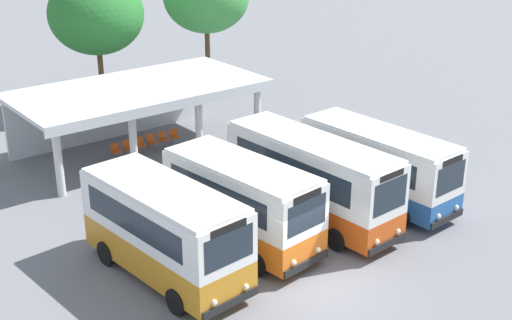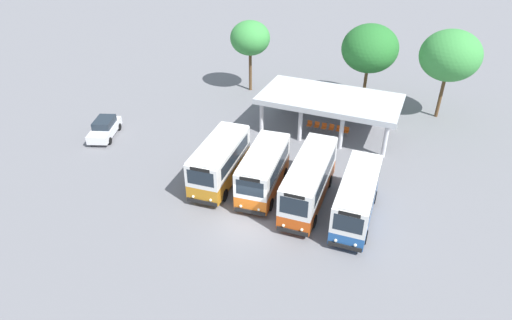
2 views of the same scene
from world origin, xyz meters
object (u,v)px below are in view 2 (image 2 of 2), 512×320
object	(u,v)px
city_bus_middle_cream	(309,180)
waiting_chair_far_end_seat	(346,131)
city_bus_fourth_amber	(357,197)
city_bus_second_in_row	(263,170)
waiting_chair_middle_seat	(324,127)
waiting_chair_second_from_end	(317,125)
waiting_chair_end_by_column	(309,124)
waiting_chair_fifth_seat	(339,129)
city_bus_nearest_orange	(220,161)
waiting_chair_fourth_seat	(331,128)
parked_car_flank	(105,128)

from	to	relation	value
city_bus_middle_cream	waiting_chair_far_end_seat	bearing A→B (deg)	88.69
city_bus_fourth_amber	waiting_chair_far_end_seat	bearing A→B (deg)	105.76
city_bus_second_in_row	city_bus_middle_cream	size ratio (longest dim) A/B	0.83
city_bus_middle_cream	waiting_chair_middle_seat	xyz separation A→B (m)	(-1.79, 10.65, -1.38)
city_bus_middle_cream	city_bus_fourth_amber	size ratio (longest dim) A/B	1.10
city_bus_second_in_row	waiting_chair_second_from_end	bearing A→B (deg)	85.08
city_bus_second_in_row	waiting_chair_end_by_column	distance (m)	10.67
waiting_chair_fifth_seat	waiting_chair_second_from_end	bearing A→B (deg)	-179.45
city_bus_nearest_orange	waiting_chair_fifth_seat	world-z (taller)	city_bus_nearest_orange
city_bus_second_in_row	waiting_chair_middle_seat	bearing A→B (deg)	81.46
city_bus_nearest_orange	waiting_chair_middle_seat	size ratio (longest dim) A/B	8.10
waiting_chair_second_from_end	waiting_chair_fourth_seat	bearing A→B (deg)	1.60
waiting_chair_fourth_seat	waiting_chair_far_end_seat	xyz separation A→B (m)	(1.36, -0.03, 0.00)
city_bus_fourth_amber	waiting_chair_second_from_end	world-z (taller)	city_bus_fourth_amber
city_bus_nearest_orange	waiting_chair_second_from_end	world-z (taller)	city_bus_nearest_orange
city_bus_fourth_amber	waiting_chair_far_end_seat	distance (m)	11.63
city_bus_middle_cream	waiting_chair_fifth_seat	world-z (taller)	city_bus_middle_cream
waiting_chair_far_end_seat	city_bus_fourth_amber	bearing A→B (deg)	-74.24
waiting_chair_end_by_column	waiting_chair_second_from_end	world-z (taller)	same
city_bus_middle_cream	waiting_chair_second_from_end	xyz separation A→B (m)	(-2.47, 10.67, -1.38)
waiting_chair_second_from_end	city_bus_middle_cream	bearing A→B (deg)	-76.98
city_bus_nearest_orange	waiting_chair_second_from_end	size ratio (longest dim) A/B	8.10
city_bus_middle_cream	waiting_chair_far_end_seat	size ratio (longest dim) A/B	9.35
city_bus_fourth_amber	waiting_chair_fifth_seat	size ratio (longest dim) A/B	8.47
waiting_chair_middle_seat	parked_car_flank	bearing A→B (deg)	-154.54
waiting_chair_middle_seat	waiting_chair_fifth_seat	xyz separation A→B (m)	(1.36, 0.04, 0.00)
city_bus_fourth_amber	waiting_chair_fifth_seat	distance (m)	11.84
city_bus_fourth_amber	waiting_chair_fourth_seat	bearing A→B (deg)	111.95
city_bus_nearest_orange	parked_car_flank	size ratio (longest dim) A/B	1.52
city_bus_second_in_row	city_bus_nearest_orange	bearing A→B (deg)	-177.10
city_bus_nearest_orange	city_bus_fourth_amber	world-z (taller)	city_bus_nearest_orange
city_bus_fourth_amber	waiting_chair_second_from_end	distance (m)	12.62
city_bus_second_in_row	waiting_chair_fourth_seat	size ratio (longest dim) A/B	7.80
city_bus_second_in_row	waiting_chair_fifth_seat	world-z (taller)	city_bus_second_in_row
waiting_chair_end_by_column	city_bus_second_in_row	bearing A→B (deg)	-91.28
waiting_chair_middle_seat	waiting_chair_fifth_seat	world-z (taller)	same
waiting_chair_fifth_seat	city_bus_fourth_amber	bearing A→B (deg)	-71.08
city_bus_second_in_row	waiting_chair_fourth_seat	xyz separation A→B (m)	(2.27, 10.67, -1.30)
city_bus_nearest_orange	waiting_chair_far_end_seat	world-z (taller)	city_bus_nearest_orange
city_bus_second_in_row	waiting_chair_fifth_seat	size ratio (longest dim) A/B	7.80
city_bus_second_in_row	city_bus_middle_cream	bearing A→B (deg)	-0.80
city_bus_fourth_amber	waiting_chair_end_by_column	xyz separation A→B (m)	(-6.53, 11.08, -1.24)
city_bus_second_in_row	city_bus_fourth_amber	world-z (taller)	city_bus_second_in_row
waiting_chair_second_from_end	city_bus_nearest_orange	bearing A→B (deg)	-111.71
city_bus_middle_cream	waiting_chair_fourth_seat	size ratio (longest dim) A/B	9.35
waiting_chair_fourth_seat	city_bus_second_in_row	bearing A→B (deg)	-102.02
city_bus_nearest_orange	parked_car_flank	distance (m)	12.95
parked_car_flank	waiting_chair_end_by_column	xyz separation A→B (m)	(16.31, 8.39, -0.30)
city_bus_second_in_row	city_bus_middle_cream	world-z (taller)	city_bus_middle_cream
waiting_chair_second_from_end	waiting_chair_fifth_seat	world-z (taller)	same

